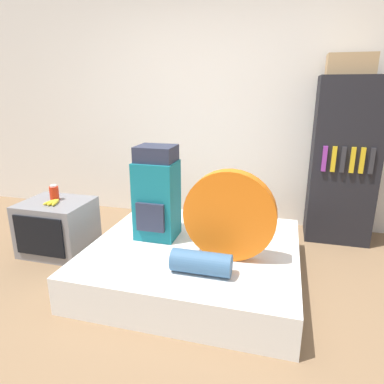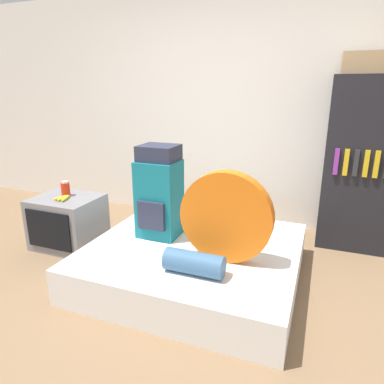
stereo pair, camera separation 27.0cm
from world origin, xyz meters
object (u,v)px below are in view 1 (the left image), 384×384
object	(u,v)px
tent_bag	(229,216)
television	(58,227)
canister	(54,193)
backpack	(157,194)
bookshelf	(344,162)
sleeping_roll	(201,263)
cardboard_box	(351,64)

from	to	relation	value
tent_bag	television	xyz separation A→B (m)	(-1.69, 0.25, -0.38)
tent_bag	canister	xyz separation A→B (m)	(-1.72, 0.31, -0.06)
television	tent_bag	bearing A→B (deg)	-8.53
canister	backpack	bearing A→B (deg)	-3.72
backpack	bookshelf	world-z (taller)	bookshelf
tent_bag	television	bearing A→B (deg)	171.47
backpack	sleeping_roll	size ratio (longest dim) A/B	1.88
canister	bookshelf	xyz separation A→B (m)	(2.66, 1.01, 0.25)
backpack	television	distance (m)	1.12
television	cardboard_box	bearing A→B (deg)	23.04
backpack	bookshelf	bearing A→B (deg)	34.03
bookshelf	sleeping_roll	bearing A→B (deg)	-124.22
backpack	sleeping_roll	world-z (taller)	backpack
bookshelf	backpack	bearing A→B (deg)	-145.97
canister	cardboard_box	size ratio (longest dim) A/B	0.35
television	cardboard_box	world-z (taller)	cardboard_box
backpack	cardboard_box	world-z (taller)	cardboard_box
bookshelf	canister	bearing A→B (deg)	-159.27
sleeping_roll	bookshelf	world-z (taller)	bookshelf
tent_bag	television	world-z (taller)	tent_bag
television	bookshelf	distance (m)	2.89
tent_bag	television	distance (m)	1.75
television	bookshelf	size ratio (longest dim) A/B	0.38
canister	cardboard_box	distance (m)	3.05
tent_bag	backpack	bearing A→B (deg)	160.28
tent_bag	bookshelf	xyz separation A→B (m)	(0.93, 1.31, 0.19)
backpack	sleeping_roll	distance (m)	0.78
sleeping_roll	canister	world-z (taller)	canister
canister	tent_bag	bearing A→B (deg)	-10.04
tent_bag	bookshelf	bearing A→B (deg)	54.55
sleeping_roll	cardboard_box	world-z (taller)	cardboard_box
tent_bag	canister	world-z (taller)	tent_bag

